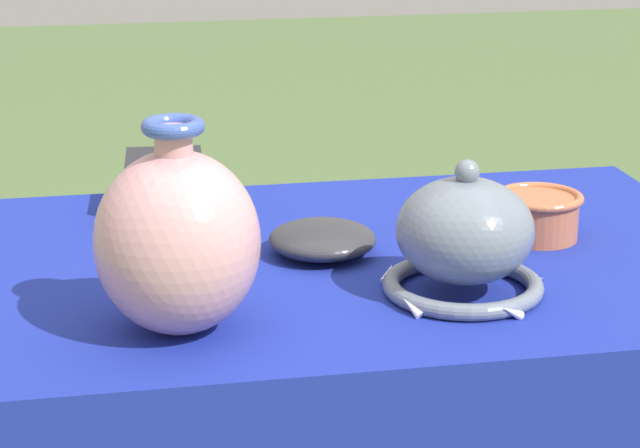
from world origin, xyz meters
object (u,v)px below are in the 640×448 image
(bowl_shallow_charcoal, at_px, (322,239))
(cup_wide_terracotta, at_px, (538,214))
(vase_dome_bell, at_px, (465,240))
(mosaic_tile_box, at_px, (165,184))
(vase_tall_bulbous, at_px, (177,241))

(bowl_shallow_charcoal, distance_m, cup_wide_terracotta, 0.32)
(bowl_shallow_charcoal, bearing_deg, cup_wide_terracotta, 2.17)
(cup_wide_terracotta, bearing_deg, vase_dome_bell, -131.81)
(mosaic_tile_box, relative_size, bowl_shallow_charcoal, 0.88)
(vase_tall_bulbous, xyz_separation_m, mosaic_tile_box, (0.02, 0.47, -0.07))
(vase_dome_bell, bearing_deg, bowl_shallow_charcoal, 129.66)
(bowl_shallow_charcoal, height_order, cup_wide_terracotta, cup_wide_terracotta)
(vase_tall_bulbous, xyz_separation_m, vase_dome_bell, (0.36, 0.05, -0.04))
(vase_dome_bell, distance_m, mosaic_tile_box, 0.54)
(vase_dome_bell, relative_size, mosaic_tile_box, 1.65)
(vase_tall_bulbous, bearing_deg, bowl_shallow_charcoal, 46.71)
(bowl_shallow_charcoal, bearing_deg, vase_dome_bell, -50.34)
(vase_dome_bell, xyz_separation_m, cup_wide_terracotta, (0.17, 0.19, -0.03))
(vase_tall_bulbous, relative_size, mosaic_tile_box, 1.96)
(bowl_shallow_charcoal, xyz_separation_m, cup_wide_terracotta, (0.32, 0.01, 0.01))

